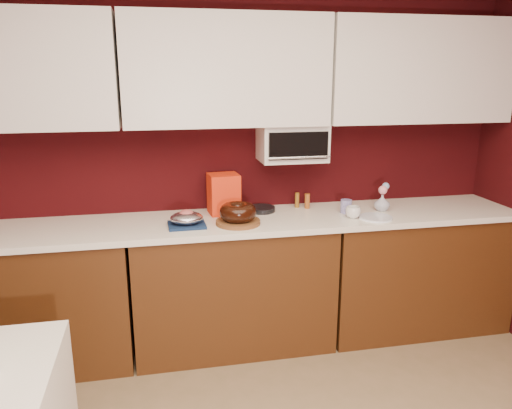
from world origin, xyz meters
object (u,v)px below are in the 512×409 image
Objects in this scene: bundt_cake at (238,212)px; foil_ham_nest at (187,218)px; flower_vase at (382,202)px; toaster_oven at (292,143)px; blue_jar at (346,206)px; coffee_mug at (353,211)px; pandoro_box at (224,194)px.

bundt_cake reaches higher than foil_ham_nest.
bundt_cake is at bearing -173.44° from flower_vase.
foil_ham_nest is (-0.32, 0.02, -0.03)m from bundt_cake.
foil_ham_nest is at bearing -175.81° from flower_vase.
toaster_oven is 2.16× the size of foil_ham_nest.
toaster_oven reaches higher than blue_jar.
bundt_cake is 1.13× the size of foil_ham_nest.
coffee_mug reaches higher than blue_jar.
flower_vase is at bearing -14.41° from toaster_oven.
flower_vase is at bearing 6.56° from bundt_cake.
foil_ham_nest is at bearing 176.52° from bundt_cake.
pandoro_box is 2.12× the size of flower_vase.
toaster_oven reaches higher than pandoro_box.
coffee_mug is 0.30m from flower_vase.
flower_vase is (0.62, -0.16, -0.41)m from toaster_oven.
pandoro_box reaches higher than bundt_cake.
pandoro_box is (-0.05, 0.28, 0.06)m from bundt_cake.
foil_ham_nest is 1.61× the size of flower_vase.
foil_ham_nest reaches higher than blue_jar.
pandoro_box reaches higher than foil_ham_nest.
coffee_mug is at bearing -40.29° from toaster_oven.
blue_jar is at bearing 8.57° from bundt_cake.
bundt_cake is at bearing -3.48° from foil_ham_nest.
pandoro_box is at bearing 169.06° from blue_jar.
foil_ham_nest is 1.37m from flower_vase.
flower_vase reaches higher than coffee_mug.
flower_vase is (1.37, 0.10, 0.01)m from foil_ham_nest.
coffee_mug is at bearing -1.16° from bundt_cake.
toaster_oven is at bearing 155.18° from blue_jar.
foil_ham_nest and coffee_mug have the same top height.
flower_vase reaches higher than blue_jar.
blue_jar is (1.10, 0.10, -0.01)m from foil_ham_nest.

